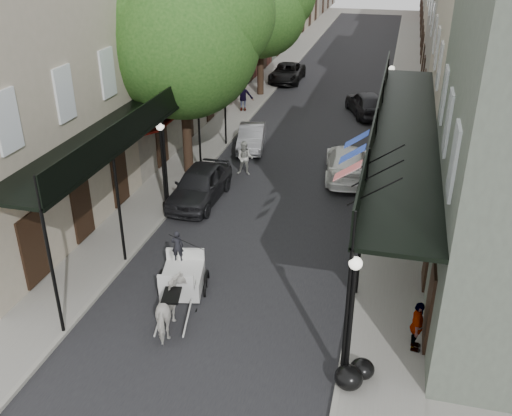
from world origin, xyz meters
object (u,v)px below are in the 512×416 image
Objects in this scene: tree_near at (192,32)px; car_left_mid at (251,137)px; pedestrian_walking at (245,158)px; car_right_far at (366,103)px; carriage at (183,259)px; pedestrian_sidewalk_right at (417,326)px; pedestrian_sidewalk_left at (243,95)px; car_left_near at (200,185)px; horse at (172,308)px; lamppost_right_far at (389,98)px; car_left_far at (287,73)px; lamppost_left at (163,166)px; lamppost_right_near at (350,320)px; tree_far at (267,6)px; car_right_near at (347,163)px.

tree_near is 7.20m from car_left_mid.
pedestrian_walking reaches higher than car_right_far.
pedestrian_sidewalk_right is at bearing -24.30° from carriage.
pedestrian_sidewalk_left reaches higher than car_left_near.
horse is 21.33m from pedestrian_sidewalk_left.
carriage reaches higher than car_right_far.
tree_near is 5.50× the size of horse.
pedestrian_sidewalk_left is at bearing 29.45° from pedestrian_sidewalk_right.
lamppost_right_far is at bearing 7.37° from pedestrian_sidewalk_right.
pedestrian_sidewalk_left is 8.29m from car_left_far.
car_right_far is (5.86, 13.95, -0.00)m from car_left_near.
lamppost_right_far is 9.09m from pedestrian_sidewalk_left.
pedestrian_sidewalk_right is 30.01m from car_left_far.
car_left_far is at bearing 88.71° from lamppost_left.
lamppost_right_far is at bearing 90.00° from lamppost_right_near.
tree_far is at bearing -42.86° from car_right_far.
horse is at bearing -66.22° from lamppost_left.
pedestrian_sidewalk_right is at bearing -69.34° from car_left_mid.
car_left_mid is (-8.40, 14.30, -0.28)m from pedestrian_sidewalk_right.
tree_near is at bearing 91.34° from lamppost_left.
lamppost_right_far is 1.50× the size of carriage.
carriage is 6.28m from car_left_near.
lamppost_right_near is 1.01× the size of car_left_mid.
carriage reaches higher than car_left_far.
pedestrian_walking reaches higher than car_left_near.
lamppost_left is 0.77× the size of car_right_near.
carriage is 0.52× the size of car_left_far.
lamppost_right_near reaches higher than car_right_far.
pedestrian_sidewalk_left is 0.54× the size of car_left_mid.
car_left_near is at bearing 127.65° from lamppost_right_near.
car_right_near is (4.66, 0.92, -0.11)m from pedestrian_walking.
lamppost_right_near is at bearing -55.73° from tree_near.
lamppost_left is at bearing 59.61° from pedestrian_sidewalk_right.
carriage is 0.56× the size of car_right_far.
car_right_near is at bearing 36.57° from car_left_near.
car_right_far is (0.10, 9.81, 0.05)m from car_right_near.
tree_near is 14.30m from car_right_far.
tree_far is 18.57m from lamppost_left.
pedestrian_sidewalk_right is 0.34× the size of car_right_far.
lamppost_right_far reaches higher than car_right_near.
car_right_far is (6.96, 11.10, -5.73)m from tree_near.
car_left_far is 0.98× the size of car_right_near.
car_left_far is 17.86m from car_right_near.
car_right_far is at bearing 65.81° from lamppost_left.
car_left_far is at bearing 88.36° from pedestrian_walking.
pedestrian_sidewalk_right reaches higher than horse.
lamppost_left is at bearing 135.71° from lamppost_right_near.
tree_far is at bearing 94.73° from car_left_near.
tree_far reaches higher than car_left_far.
car_right_far is (6.36, -6.93, 0.10)m from car_left_far.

